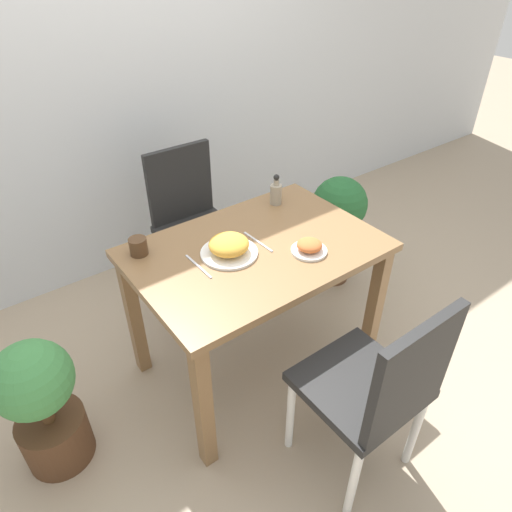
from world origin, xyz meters
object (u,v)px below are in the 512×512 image
Objects in this scene: food_plate at (229,247)px; drink_cup at (138,246)px; sauce_bottle at (276,193)px; potted_plant_left at (42,403)px; side_plate at (309,247)px; chair_far at (192,218)px; potted_plant_right at (338,220)px; chair_near at (378,387)px.

food_plate reaches higher than drink_cup.
sauce_bottle is (0.75, -0.00, 0.02)m from drink_cup.
side_plate is at bearing -12.21° from potted_plant_left.
chair_far is at bearing 42.19° from drink_cup.
chair_far is 0.73m from drink_cup.
potted_plant_left is at bearing 167.79° from side_plate.
sauce_bottle is 0.64m from potted_plant_right.
chair_far reaches higher than potted_plant_left.
food_plate reaches higher than side_plate.
chair_near is at bearing -66.02° from drink_cup.
food_plate is (-0.20, -0.69, 0.26)m from chair_far.
chair_far is at bearing 74.13° from food_plate.
chair_near is 11.80× the size of drink_cup.
sauce_bottle is at bearing -107.34° from chair_near.
chair_far is 0.76m from food_plate.
chair_near is 1.08m from sauce_bottle.
potted_plant_left is (-1.31, -0.17, -0.45)m from sauce_bottle.
side_plate is 0.24× the size of potted_plant_left.
food_plate is 0.39m from drink_cup.
food_plate is at bearing 146.09° from side_plate.
side_plate is at bearing -145.86° from potted_plant_right.
chair_near is at bearing -105.32° from side_plate.
drink_cup is (-0.44, 0.99, 0.25)m from chair_near.
side_plate is 0.73m from drink_cup.
chair_far is 0.92m from side_plate.
potted_plant_right is (0.83, 1.03, -0.08)m from chair_near.
chair_far is at bearing 151.10° from potted_plant_right.
potted_plant_right is (0.97, 0.27, -0.34)m from food_plate.
side_plate reaches higher than potted_plant_left.
side_plate is at bearing -35.44° from drink_cup.
potted_plant_left is 1.85m from potted_plant_right.
potted_plant_right is (0.77, -0.42, -0.08)m from chair_far.
chair_near is 1.45m from chair_far.
food_plate reaches higher than potted_plant_right.
food_plate is 0.35m from side_plate.
sauce_bottle reaches higher than potted_plant_right.
food_plate is 0.50m from sauce_bottle.
potted_plant_left is at bearing -173.50° from potted_plant_right.
drink_cup is (-0.60, 0.43, 0.01)m from side_plate.
chair_near is 1.31m from potted_plant_left.
food_plate is 0.97m from potted_plant_left.
chair_near is 5.80× the size of side_plate.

